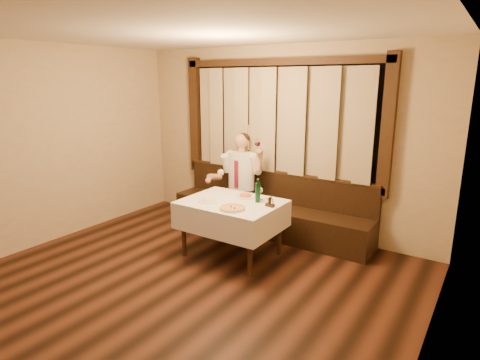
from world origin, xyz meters
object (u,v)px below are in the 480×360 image
Objects in this scene: green_bottle at (258,192)px; cruet_caddy at (270,203)px; pasta_cream at (208,199)px; pasta_red at (245,194)px; banquette at (269,212)px; seated_man at (239,175)px; pizza at (232,208)px; dining_table at (232,209)px.

green_bottle is 0.26m from cruet_caddy.
cruet_caddy reaches higher than pasta_cream.
pasta_cream is (-0.29, -0.44, -0.00)m from pasta_red.
pasta_red is at bearing 158.53° from green_bottle.
cruet_caddy is at bearing -19.44° from green_bottle.
pasta_cream is at bearing -101.27° from banquette.
seated_man reaches higher than cruet_caddy.
cruet_caddy is (0.33, 0.35, 0.03)m from pizza.
seated_man is (-0.55, 0.67, 0.07)m from pasta_red.
pasta_red is at bearing -86.45° from banquette.
banquette is 0.75m from seated_man.
seated_man is (-1.03, 0.85, 0.06)m from cruet_caddy.
pasta_cream is at bearing -154.00° from cruet_caddy.
cruet_caddy is at bearing -20.53° from pasta_red.
banquette reaches higher than pizza.
pizza is at bearing -59.87° from seated_man.
cruet_caddy is (0.23, -0.08, -0.09)m from green_bottle.
cruet_caddy is at bearing 18.73° from pasta_cream.
cruet_caddy is (0.77, 0.26, 0.01)m from pasta_cream.
green_bottle reaches higher than pizza.
banquette is 1.19m from cruet_caddy.
cruet_caddy is at bearing 46.65° from pizza.
pasta_cream is (-0.24, -0.18, 0.14)m from dining_table.
pizza is 0.46m from green_bottle.
green_bottle is 1.12m from seated_man.
dining_table is 0.36m from pizza.
green_bottle is at bearing -70.62° from banquette.
pizza is 2.70× the size of cruet_caddy.
seated_man is at bearing 118.25° from dining_table.
pasta_red is at bearing 79.56° from dining_table.
pizza is 0.55m from pasta_red.
cruet_caddy is at bearing 8.28° from dining_table.
seated_man is (-0.81, 0.78, -0.03)m from green_bottle.
pasta_red is at bearing 105.90° from pizza.
pasta_red is 1.13× the size of pasta_cream.
pasta_red reaches higher than pizza.
cruet_caddy reaches higher than pizza.
green_bottle is at bearing -21.47° from pasta_red.
seated_man reaches higher than green_bottle.
cruet_caddy is (0.53, 0.08, 0.15)m from dining_table.
seated_man is (-0.50, -0.09, 0.55)m from banquette.
banquette reaches higher than dining_table.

